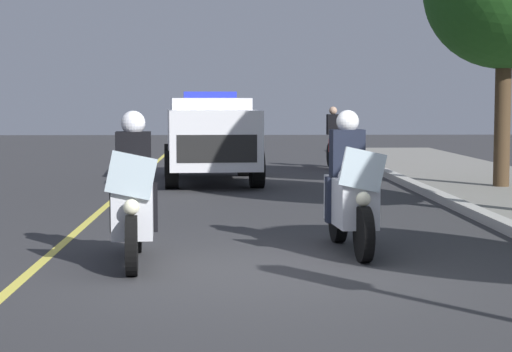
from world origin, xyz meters
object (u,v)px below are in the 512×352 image
Objects in this scene: police_suv at (210,135)px; cyclist_background at (333,137)px; police_motorcycle_lead_left at (133,202)px; police_motorcycle_lead_right at (350,194)px.

police_suv reaches higher than cyclist_background.
cyclist_background is (-14.53, 3.99, 0.14)m from police_motorcycle_lead_left.
police_suv is at bearing -169.13° from police_motorcycle_lead_right.
police_motorcycle_lead_left is 1.22× the size of cyclist_background.
police_motorcycle_lead_left is 10.41m from police_suv.
police_motorcycle_lead_left is 1.00× the size of police_motorcycle_lead_right.
cyclist_background is at bearing 141.54° from police_suv.
police_motorcycle_lead_left reaches higher than cyclist_background.
police_motorcycle_lead_right is 13.90m from cyclist_background.
police_motorcycle_lead_right is (-0.70, 2.55, 0.00)m from police_motorcycle_lead_left.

